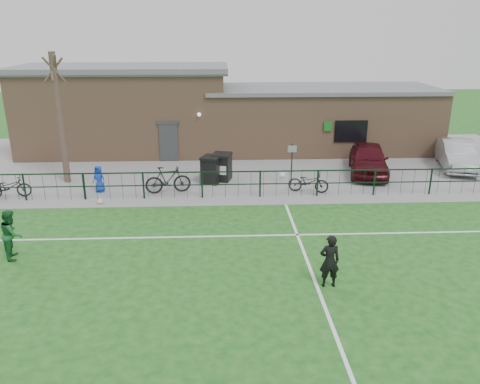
{
  "coord_description": "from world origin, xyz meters",
  "views": [
    {
      "loc": [
        -0.7,
        -11.08,
        6.95
      ],
      "look_at": [
        0.0,
        5.0,
        1.3
      ],
      "focal_mm": 35.0,
      "sensor_mm": 36.0,
      "label": 1
    }
  ],
  "objects_px": {
    "wheelie_bin_left": "(222,168)",
    "outfield_player": "(12,234)",
    "bicycle_d": "(168,180)",
    "bare_tree": "(60,120)",
    "car_maroon": "(368,159)",
    "bicycle_e": "(308,182)",
    "wheelie_bin_right": "(212,170)",
    "car_silver": "(457,154)",
    "bicycle_c": "(9,187)",
    "ball_ground": "(100,201)",
    "spectator_child": "(99,179)",
    "sign_post": "(292,165)"
  },
  "relations": [
    {
      "from": "wheelie_bin_right",
      "to": "car_silver",
      "type": "relative_size",
      "value": 0.27
    },
    {
      "from": "sign_post",
      "to": "wheelie_bin_left",
      "type": "bearing_deg",
      "value": 162.58
    },
    {
      "from": "ball_ground",
      "to": "wheelie_bin_left",
      "type": "bearing_deg",
      "value": 30.79
    },
    {
      "from": "bicycle_c",
      "to": "spectator_child",
      "type": "distance_m",
      "value": 3.76
    },
    {
      "from": "ball_ground",
      "to": "wheelie_bin_right",
      "type": "bearing_deg",
      "value": 30.05
    },
    {
      "from": "wheelie_bin_right",
      "to": "bicycle_e",
      "type": "bearing_deg",
      "value": 0.26
    },
    {
      "from": "car_maroon",
      "to": "bicycle_c",
      "type": "relative_size",
      "value": 2.46
    },
    {
      "from": "sign_post",
      "to": "bicycle_d",
      "type": "xyz_separation_m",
      "value": [
        -5.6,
        -0.77,
        -0.4
      ]
    },
    {
      "from": "car_silver",
      "to": "outfield_player",
      "type": "bearing_deg",
      "value": -138.69
    },
    {
      "from": "sign_post",
      "to": "car_maroon",
      "type": "bearing_deg",
      "value": 22.64
    },
    {
      "from": "bare_tree",
      "to": "car_silver",
      "type": "distance_m",
      "value": 19.79
    },
    {
      "from": "wheelie_bin_left",
      "to": "car_maroon",
      "type": "height_order",
      "value": "car_maroon"
    },
    {
      "from": "wheelie_bin_left",
      "to": "bicycle_d",
      "type": "height_order",
      "value": "wheelie_bin_left"
    },
    {
      "from": "wheelie_bin_left",
      "to": "car_maroon",
      "type": "relative_size",
      "value": 0.28
    },
    {
      "from": "wheelie_bin_left",
      "to": "outfield_player",
      "type": "relative_size",
      "value": 0.76
    },
    {
      "from": "car_silver",
      "to": "spectator_child",
      "type": "xyz_separation_m",
      "value": [
        -17.72,
        -3.0,
        -0.13
      ]
    },
    {
      "from": "outfield_player",
      "to": "ball_ground",
      "type": "relative_size",
      "value": 6.65
    },
    {
      "from": "bicycle_e",
      "to": "spectator_child",
      "type": "height_order",
      "value": "spectator_child"
    },
    {
      "from": "car_maroon",
      "to": "ball_ground",
      "type": "relative_size",
      "value": 18.32
    },
    {
      "from": "bicycle_c",
      "to": "wheelie_bin_left",
      "type": "bearing_deg",
      "value": -87.87
    },
    {
      "from": "sign_post",
      "to": "bicycle_c",
      "type": "relative_size",
      "value": 1.11
    },
    {
      "from": "bicycle_e",
      "to": "outfield_player",
      "type": "relative_size",
      "value": 1.11
    },
    {
      "from": "bare_tree",
      "to": "car_maroon",
      "type": "relative_size",
      "value": 1.35
    },
    {
      "from": "bare_tree",
      "to": "bicycle_e",
      "type": "distance_m",
      "value": 11.65
    },
    {
      "from": "wheelie_bin_right",
      "to": "car_maroon",
      "type": "height_order",
      "value": "car_maroon"
    },
    {
      "from": "car_silver",
      "to": "bicycle_c",
      "type": "distance_m",
      "value": 21.73
    },
    {
      "from": "car_silver",
      "to": "bicycle_d",
      "type": "xyz_separation_m",
      "value": [
        -14.64,
        -3.27,
        -0.13
      ]
    },
    {
      "from": "car_silver",
      "to": "bicycle_d",
      "type": "distance_m",
      "value": 15.0
    },
    {
      "from": "sign_post",
      "to": "bicycle_c",
      "type": "bearing_deg",
      "value": -175.01
    },
    {
      "from": "wheelie_bin_left",
      "to": "car_silver",
      "type": "bearing_deg",
      "value": 21.57
    },
    {
      "from": "sign_post",
      "to": "bicycle_c",
      "type": "distance_m",
      "value": 12.45
    },
    {
      "from": "bicycle_d",
      "to": "outfield_player",
      "type": "bearing_deg",
      "value": 134.26
    },
    {
      "from": "wheelie_bin_right",
      "to": "outfield_player",
      "type": "bearing_deg",
      "value": -110.02
    },
    {
      "from": "car_maroon",
      "to": "spectator_child",
      "type": "height_order",
      "value": "car_maroon"
    },
    {
      "from": "bicycle_c",
      "to": "bicycle_e",
      "type": "relative_size",
      "value": 1.01
    },
    {
      "from": "car_maroon",
      "to": "bicycle_e",
      "type": "height_order",
      "value": "car_maroon"
    },
    {
      "from": "wheelie_bin_left",
      "to": "outfield_player",
      "type": "xyz_separation_m",
      "value": [
        -6.7,
        -7.76,
        0.17
      ]
    },
    {
      "from": "bare_tree",
      "to": "wheelie_bin_right",
      "type": "bearing_deg",
      "value": -3.38
    },
    {
      "from": "bicycle_d",
      "to": "bare_tree",
      "type": "bearing_deg",
      "value": 60.05
    },
    {
      "from": "wheelie_bin_left",
      "to": "car_silver",
      "type": "height_order",
      "value": "car_silver"
    },
    {
      "from": "sign_post",
      "to": "car_maroon",
      "type": "distance_m",
      "value": 4.48
    },
    {
      "from": "spectator_child",
      "to": "car_maroon",
      "type": "bearing_deg",
      "value": 28.0
    },
    {
      "from": "ball_ground",
      "to": "car_maroon",
      "type": "bearing_deg",
      "value": 16.83
    },
    {
      "from": "car_silver",
      "to": "wheelie_bin_left",
      "type": "bearing_deg",
      "value": -157.74
    },
    {
      "from": "wheelie_bin_right",
      "to": "bicycle_d",
      "type": "bearing_deg",
      "value": -123.71
    },
    {
      "from": "spectator_child",
      "to": "sign_post",
      "type": "bearing_deg",
      "value": 21.44
    },
    {
      "from": "wheelie_bin_right",
      "to": "spectator_child",
      "type": "relative_size",
      "value": 0.99
    },
    {
      "from": "bare_tree",
      "to": "ball_ground",
      "type": "height_order",
      "value": "bare_tree"
    },
    {
      "from": "bicycle_e",
      "to": "spectator_child",
      "type": "xyz_separation_m",
      "value": [
        -9.32,
        0.43,
        0.14
      ]
    },
    {
      "from": "bare_tree",
      "to": "spectator_child",
      "type": "bearing_deg",
      "value": -39.01
    }
  ]
}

